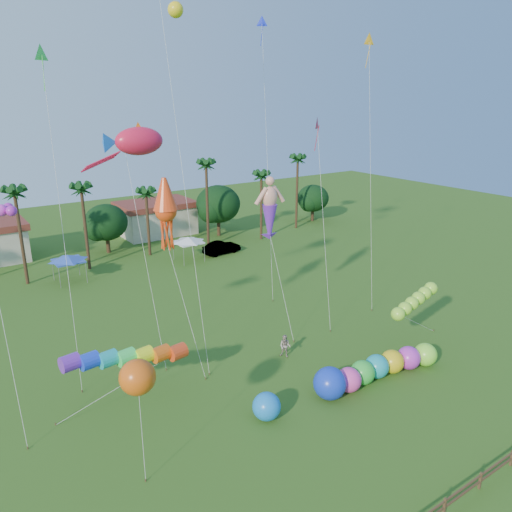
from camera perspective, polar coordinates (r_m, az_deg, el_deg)
ground at (r=31.51m, az=11.14°, el=-20.61°), size 160.00×160.00×0.00m
tree_line at (r=66.20m, az=-14.42°, el=4.09°), size 69.46×8.91×11.00m
buildings_row at (r=70.51m, az=-21.07°, el=2.36°), size 35.00×7.00×4.00m
tent_row at (r=56.86m, az=-20.53°, el=-0.34°), size 31.00×4.00×0.60m
fence at (r=28.40m, az=20.76°, el=-25.05°), size 36.12×0.12×1.00m
car_b at (r=64.13m, az=-3.94°, el=0.97°), size 5.06×2.10×1.63m
spectator_b at (r=39.32m, az=3.34°, el=-10.26°), size 1.07×1.12×1.82m
caterpillar_inflatable at (r=37.14m, az=13.20°, el=-12.52°), size 10.95×2.98×2.23m
blue_ball at (r=32.58m, az=1.21°, el=-16.81°), size 1.80×1.80×1.80m
rainbow_tube at (r=33.94m, az=-11.99°, el=-11.58°), size 10.04×1.58×3.51m
green_worm at (r=40.05m, az=15.93°, el=-6.40°), size 8.90×2.94×4.08m
orange_ball_kite at (r=26.01m, az=-13.39°, el=-13.33°), size 2.41×2.41×7.09m
merman_kite at (r=41.75m, az=1.58°, el=4.98°), size 2.40×5.09×12.68m
fish_kite at (r=37.82m, az=-13.21°, el=12.66°), size 5.56×5.69×17.42m
squid_kite at (r=35.90m, az=-10.27°, el=5.06°), size 2.23×5.29×14.13m
delta_kite_red at (r=41.98m, az=7.04°, el=14.34°), size 1.20×3.58×17.81m
delta_kite_yellow at (r=47.29m, az=12.81°, el=22.43°), size 1.34×3.30×24.56m
delta_kite_green at (r=36.88m, az=-23.28°, el=19.90°), size 1.81×5.27×22.59m
delta_kite_blue at (r=50.10m, az=0.71°, el=24.46°), size 2.11×4.66×26.36m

